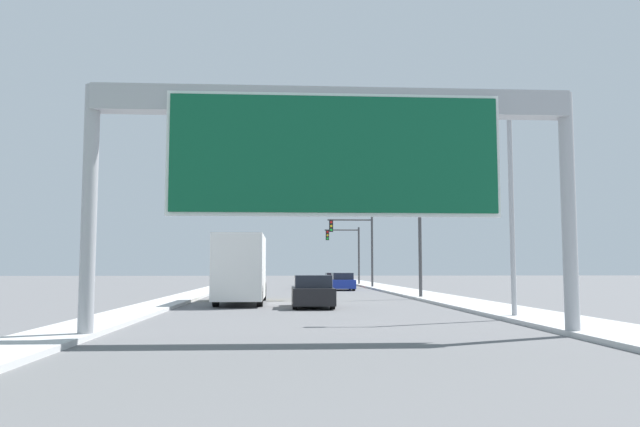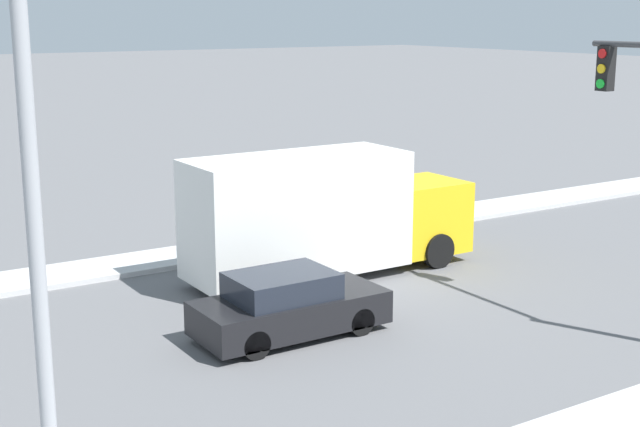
% 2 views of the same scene
% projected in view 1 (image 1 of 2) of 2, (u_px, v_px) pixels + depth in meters
% --- Properties ---
extents(sidewalk_right, '(3.00, 120.00, 0.15)m').
position_uv_depth(sidewalk_right, '(380.00, 287.00, 58.63)').
color(sidewalk_right, '#BDBDBD').
rests_on(sidewalk_right, ground).
extents(median_strip_left, '(2.00, 120.00, 0.15)m').
position_uv_depth(median_strip_left, '(219.00, 287.00, 57.75)').
color(median_strip_left, '#BDBDBD').
rests_on(median_strip_left, ground).
extents(sign_gantry, '(13.30, 0.73, 6.68)m').
position_uv_depth(sign_gantry, '(335.00, 143.00, 16.70)').
color(sign_gantry, '#9EA0A5').
rests_on(sign_gantry, ground).
extents(car_mid_left, '(1.88, 4.35, 1.50)m').
position_uv_depth(car_mid_left, '(312.00, 292.00, 28.91)').
color(car_mid_left, black).
rests_on(car_mid_left, ground).
extents(car_near_center, '(1.78, 4.58, 1.37)m').
position_uv_depth(car_near_center, '(334.00, 280.00, 59.45)').
color(car_near_center, red).
rests_on(car_near_center, ground).
extents(car_mid_right, '(1.85, 4.35, 1.43)m').
position_uv_depth(car_mid_right, '(342.00, 282.00, 51.35)').
color(car_mid_right, navy).
rests_on(car_mid_right, ground).
extents(truck_box_primary, '(2.35, 8.35, 3.45)m').
position_uv_depth(truck_box_primary, '(241.00, 270.00, 31.94)').
color(truck_box_primary, yellow).
rests_on(truck_box_primary, ground).
extents(traffic_light_near_intersection, '(5.10, 0.32, 6.71)m').
position_uv_depth(traffic_light_near_intersection, '(394.00, 222.00, 36.99)').
color(traffic_light_near_intersection, '#3D3D3F').
rests_on(traffic_light_near_intersection, ground).
extents(traffic_light_mid_block, '(4.18, 0.32, 6.51)m').
position_uv_depth(traffic_light_mid_block, '(358.00, 240.00, 56.88)').
color(traffic_light_mid_block, '#3D3D3F').
rests_on(traffic_light_mid_block, ground).
extents(traffic_light_far_intersection, '(3.78, 0.32, 6.19)m').
position_uv_depth(traffic_light_far_intersection, '(348.00, 246.00, 66.81)').
color(traffic_light_far_intersection, '#3D3D3F').
rests_on(traffic_light_far_intersection, ground).
extents(street_lamp_right, '(2.30, 0.28, 8.18)m').
position_uv_depth(street_lamp_right, '(503.00, 185.00, 22.50)').
color(street_lamp_right, '#9EA0A5').
rests_on(street_lamp_right, ground).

